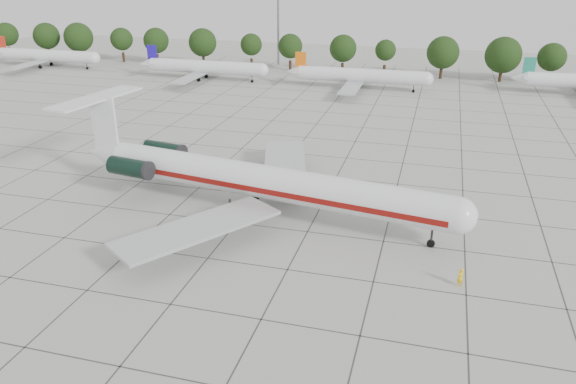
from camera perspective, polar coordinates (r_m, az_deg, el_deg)
name	(u,v)px	position (r m, az deg, el deg)	size (l,w,h in m)	color
ground	(308,232)	(59.50, 2.00, -4.06)	(260.00, 260.00, 0.00)	#A9A9A2
apron_joints	(335,181)	(72.88, 4.75, 1.15)	(170.00, 170.00, 0.02)	#383838
main_airliner	(248,178)	(62.79, -4.10, 1.38)	(47.68, 37.24, 11.25)	silver
ground_crew	(460,277)	(52.13, 17.10, -8.29)	(0.65, 0.43, 1.79)	yellow
bg_airliner_a	(47,56)	(160.41, -23.30, 12.60)	(28.24, 27.20, 7.40)	silver
bg_airliner_b	(205,67)	(133.83, -8.43, 12.42)	(28.24, 27.20, 7.40)	silver
bg_airliner_c	(360,76)	(123.80, 7.36, 11.62)	(28.24, 27.20, 7.40)	silver
tree_line	(343,48)	(140.21, 5.62, 14.31)	(249.86, 8.44, 10.22)	#332114
floodlight_mast	(278,8)	(150.14, -1.01, 18.18)	(1.60, 1.60, 25.45)	slate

